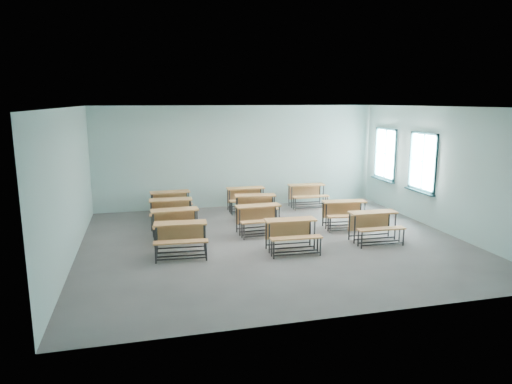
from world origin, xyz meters
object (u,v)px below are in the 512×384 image
at_px(desk_unit_r2c0, 171,208).
at_px(desk_unit_r3c0, 171,200).
at_px(desk_unit_r2c1, 256,204).
at_px(desk_unit_r1c1, 259,215).
at_px(desk_unit_r1c2, 345,210).
at_px(desk_unit_r3c2, 307,192).
at_px(desk_unit_r0c2, 374,222).
at_px(desk_unit_r1c0, 175,219).
at_px(desk_unit_r3c1, 246,196).
at_px(desk_unit_r0c1, 292,230).
at_px(desk_unit_r0c0, 181,234).

height_order(desk_unit_r2c0, desk_unit_r3c0, same).
xyz_separation_m(desk_unit_r2c1, desk_unit_r3c0, (-2.30, 1.09, 0.00)).
relative_size(desk_unit_r1c1, desk_unit_r2c1, 0.96).
height_order(desk_unit_r1c2, desk_unit_r3c2, same).
xyz_separation_m(desk_unit_r2c0, desk_unit_r2c1, (2.36, 0.00, 0.00)).
xyz_separation_m(desk_unit_r0c2, desk_unit_r2c0, (-4.64, 2.65, 0.00)).
bearing_deg(desk_unit_r1c2, desk_unit_r2c0, 169.93).
height_order(desk_unit_r1c0, desk_unit_r3c0, same).
bearing_deg(desk_unit_r3c1, desk_unit_r3c2, 2.75).
xyz_separation_m(desk_unit_r1c2, desk_unit_r2c0, (-4.47, 1.36, 0.00)).
xyz_separation_m(desk_unit_r0c2, desk_unit_r3c0, (-4.58, 3.74, 0.00)).
bearing_deg(desk_unit_r0c1, desk_unit_r1c1, 105.08).
bearing_deg(desk_unit_r3c1, desk_unit_r3c0, -178.10).
height_order(desk_unit_r0c0, desk_unit_r3c1, same).
distance_m(desk_unit_r1c2, desk_unit_r2c0, 4.68).
height_order(desk_unit_r0c2, desk_unit_r3c2, same).
bearing_deg(desk_unit_r1c1, desk_unit_r3c2, 45.59).
bearing_deg(desk_unit_r1c0, desk_unit_r1c2, -4.44).
height_order(desk_unit_r0c1, desk_unit_r1c2, same).
relative_size(desk_unit_r1c1, desk_unit_r3c0, 0.99).
distance_m(desk_unit_r1c2, desk_unit_r3c1, 3.28).
distance_m(desk_unit_r0c2, desk_unit_r2c1, 3.49).
xyz_separation_m(desk_unit_r1c0, desk_unit_r2c0, (-0.03, 1.23, 0.00)).
xyz_separation_m(desk_unit_r0c0, desk_unit_r1c0, (-0.02, 1.29, 0.00)).
bearing_deg(desk_unit_r2c1, desk_unit_r1c0, -145.53).
height_order(desk_unit_r0c2, desk_unit_r1c1, same).
relative_size(desk_unit_r0c0, desk_unit_r1c0, 1.02).
distance_m(desk_unit_r1c1, desk_unit_r3c1, 2.45).
distance_m(desk_unit_r2c1, desk_unit_r3c0, 2.55).
bearing_deg(desk_unit_r3c0, desk_unit_r3c2, -2.04).
height_order(desk_unit_r0c0, desk_unit_r2c1, same).
bearing_deg(desk_unit_r0c0, desk_unit_r3c2, 45.27).
xyz_separation_m(desk_unit_r0c1, desk_unit_r0c2, (2.15, 0.19, 0.00)).
relative_size(desk_unit_r1c0, desk_unit_r1c1, 1.00).
height_order(desk_unit_r2c0, desk_unit_r2c1, same).
bearing_deg(desk_unit_r2c0, desk_unit_r3c2, 17.08).
relative_size(desk_unit_r1c0, desk_unit_r3c0, 0.99).
bearing_deg(desk_unit_r1c0, desk_unit_r2c1, 25.08).
relative_size(desk_unit_r0c0, desk_unit_r1c1, 1.02).
bearing_deg(desk_unit_r3c1, desk_unit_r0c1, -87.26).
distance_m(desk_unit_r1c0, desk_unit_r3c1, 3.32).
distance_m(desk_unit_r2c0, desk_unit_r3c0, 1.09).
height_order(desk_unit_r0c1, desk_unit_r2c1, same).
bearing_deg(desk_unit_r1c0, desk_unit_r2c0, 88.42).
bearing_deg(desk_unit_r3c0, desk_unit_r0c2, -42.85).
xyz_separation_m(desk_unit_r3c0, desk_unit_r3c2, (4.30, 0.12, 0.00)).
xyz_separation_m(desk_unit_r0c1, desk_unit_r1c2, (1.99, 1.47, 0.00)).
xyz_separation_m(desk_unit_r3c1, desk_unit_r3c2, (2.01, 0.07, 0.00)).
xyz_separation_m(desk_unit_r1c0, desk_unit_r1c1, (2.10, -0.07, 0.00)).
xyz_separation_m(desk_unit_r1c0, desk_unit_r1c2, (4.45, -0.13, 0.00)).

